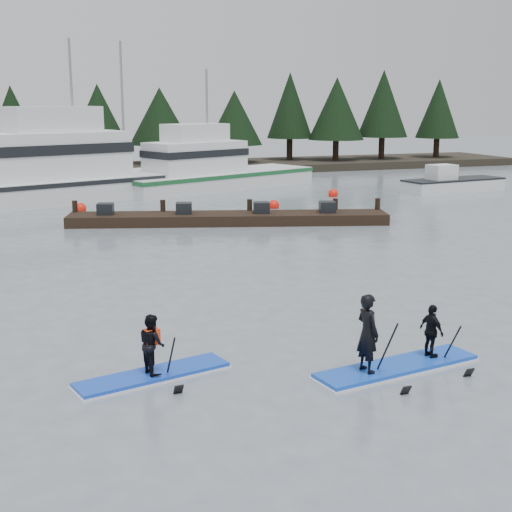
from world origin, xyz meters
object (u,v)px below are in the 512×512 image
object	(u,v)px
floating_dock	(228,218)
paddleboard_duo	(394,347)
fishing_boat_large	(82,185)
paddleboard_solo	(152,358)
fishing_boat_medium	(211,180)

from	to	relation	value
floating_dock	paddleboard_duo	distance (m)	18.44
fishing_boat_large	paddleboard_solo	bearing A→B (deg)	-112.95
fishing_boat_medium	floating_dock	xyz separation A→B (m)	(-2.83, -12.77, -0.34)
floating_dock	paddleboard_solo	distance (m)	18.39
fishing_boat_medium	floating_dock	distance (m)	13.08
paddleboard_solo	paddleboard_duo	size ratio (longest dim) A/B	0.86
paddleboard_solo	paddleboard_duo	world-z (taller)	paddleboard_duo
fishing_boat_large	fishing_boat_medium	world-z (taller)	fishing_boat_large
paddleboard_duo	fishing_boat_medium	bearing A→B (deg)	71.41
paddleboard_solo	paddleboard_duo	distance (m)	4.93
floating_dock	paddleboard_duo	xyz separation A→B (m)	(-2.11, -18.32, 0.28)
fishing_boat_medium	floating_dock	size ratio (longest dim) A/B	0.98
fishing_boat_large	fishing_boat_medium	distance (m)	8.35
fishing_boat_medium	floating_dock	world-z (taller)	fishing_boat_medium
fishing_boat_medium	paddleboard_duo	distance (m)	31.47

